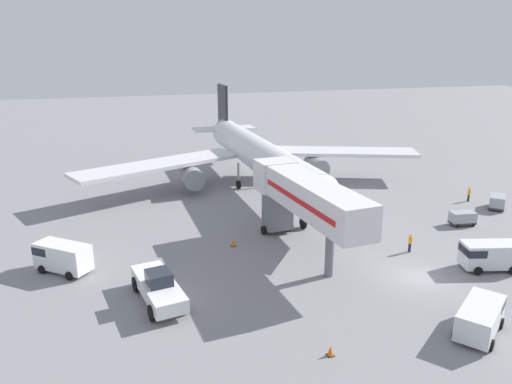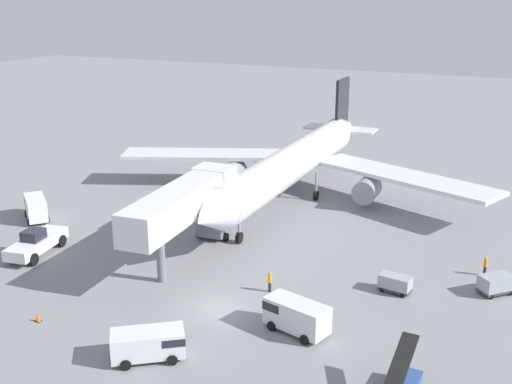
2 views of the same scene
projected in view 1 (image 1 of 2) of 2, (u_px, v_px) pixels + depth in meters
The scene contains 13 objects.
ground_plane at pixel (420, 278), 37.46m from camera, with size 300.00×300.00×0.00m, color gray.
airplane_at_gate at pixel (257, 154), 59.66m from camera, with size 44.88×43.88×11.61m.
jet_bridge at pixel (302, 196), 40.66m from camera, with size 4.40×16.29×6.98m.
pushback_tug at pixel (158, 287), 33.66m from camera, with size 3.42×7.08×2.43m.
service_van_near_left at pixel (489, 254), 38.54m from camera, with size 4.90×3.08×2.24m.
service_van_near_center at pixel (62, 256), 38.13m from camera, with size 4.65×4.36×2.36m.
service_van_mid_left at pixel (481, 316), 30.07m from camera, with size 4.95×4.40×1.93m.
baggage_cart_outer_right at pixel (497, 201), 53.04m from camera, with size 2.89×2.89×1.51m.
baggage_cart_rear_left at pixel (463, 218), 48.19m from camera, with size 2.59×1.62×1.39m.
ground_crew_worker_foreground at pixel (410, 242), 41.88m from camera, with size 0.40×0.40×1.68m.
ground_crew_worker_midground at pixel (469, 194), 55.55m from camera, with size 0.41×0.41×1.65m.
safety_cone_alpha at pixel (331, 351), 27.97m from camera, with size 0.42×0.42×0.65m.
safety_cone_bravo at pixel (233, 242), 43.27m from camera, with size 0.46×0.46×0.70m.
Camera 1 is at (-22.35, -28.51, 17.30)m, focal length 33.82 mm.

